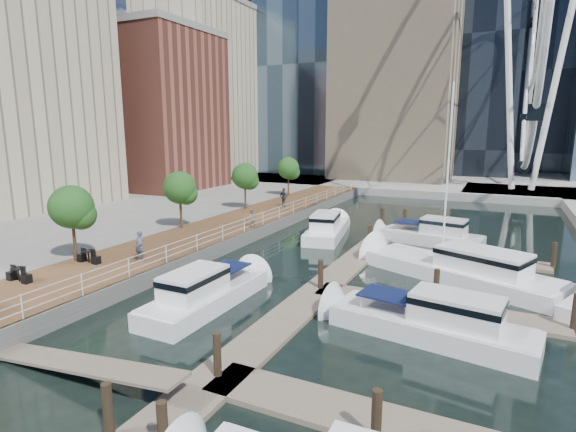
# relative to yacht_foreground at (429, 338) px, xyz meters

# --- Properties ---
(ground) EXTENTS (520.00, 520.00, 0.00)m
(ground) POSITION_rel_yacht_foreground_xyz_m (-9.34, -4.74, 0.00)
(ground) COLOR black
(ground) RESTS_ON ground
(boardwalk) EXTENTS (6.00, 60.00, 1.00)m
(boardwalk) POSITION_rel_yacht_foreground_xyz_m (-18.34, 10.26, 0.50)
(boardwalk) COLOR brown
(boardwalk) RESTS_ON ground
(seawall) EXTENTS (0.25, 60.00, 1.00)m
(seawall) POSITION_rel_yacht_foreground_xyz_m (-15.34, 10.26, 0.50)
(seawall) COLOR #595954
(seawall) RESTS_ON ground
(land_inland) EXTENTS (48.00, 90.00, 1.00)m
(land_inland) POSITION_rel_yacht_foreground_xyz_m (-45.34, 10.26, 0.50)
(land_inland) COLOR gray
(land_inland) RESTS_ON ground
(land_far) EXTENTS (200.00, 114.00, 1.00)m
(land_far) POSITION_rel_yacht_foreground_xyz_m (-9.34, 97.26, 0.50)
(land_far) COLOR gray
(land_far) RESTS_ON ground
(pier) EXTENTS (14.00, 12.00, 1.00)m
(pier) POSITION_rel_yacht_foreground_xyz_m (4.66, 47.26, 0.50)
(pier) COLOR gray
(pier) RESTS_ON ground
(railing) EXTENTS (0.10, 60.00, 1.05)m
(railing) POSITION_rel_yacht_foreground_xyz_m (-15.44, 10.26, 1.52)
(railing) COLOR white
(railing) RESTS_ON boardwalk
(floating_docks) EXTENTS (16.00, 34.00, 2.60)m
(floating_docks) POSITION_rel_yacht_foreground_xyz_m (-1.38, 5.24, 0.49)
(floating_docks) COLOR #6D6051
(floating_docks) RESTS_ON ground
(midrise_condos) EXTENTS (19.00, 67.00, 28.00)m
(midrise_condos) POSITION_rel_yacht_foreground_xyz_m (-42.91, 22.08, 13.42)
(midrise_condos) COLOR #BCAD8E
(midrise_condos) RESTS_ON ground
(street_trees) EXTENTS (2.60, 42.60, 4.60)m
(street_trees) POSITION_rel_yacht_foreground_xyz_m (-20.74, 9.26, 4.29)
(street_trees) COLOR #3F2B1C
(street_trees) RESTS_ON ground
(yacht_foreground) EXTENTS (9.62, 3.84, 2.15)m
(yacht_foreground) POSITION_rel_yacht_foreground_xyz_m (0.00, 0.00, 0.00)
(yacht_foreground) COLOR silver
(yacht_foreground) RESTS_ON ground
(pedestrian_near) EXTENTS (0.73, 0.53, 1.85)m
(pedestrian_near) POSITION_rel_yacht_foreground_xyz_m (-17.06, 0.83, 1.93)
(pedestrian_near) COLOR #4B4C65
(pedestrian_near) RESTS_ON boardwalk
(pedestrian_mid) EXTENTS (0.92, 0.93, 1.51)m
(pedestrian_mid) POSITION_rel_yacht_foreground_xyz_m (-15.84, 12.01, 1.76)
(pedestrian_mid) COLOR gray
(pedestrian_mid) RESTS_ON boardwalk
(pedestrian_far) EXTENTS (1.23, 0.87, 1.94)m
(pedestrian_far) POSITION_rel_yacht_foreground_xyz_m (-17.85, 22.12, 1.97)
(pedestrian_far) COLOR #32393E
(pedestrian_far) RESTS_ON boardwalk
(moored_yachts) EXTENTS (25.95, 32.65, 11.50)m
(moored_yachts) POSITION_rel_yacht_foreground_xyz_m (-0.10, 7.59, 0.00)
(moored_yachts) COLOR white
(moored_yachts) RESTS_ON ground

